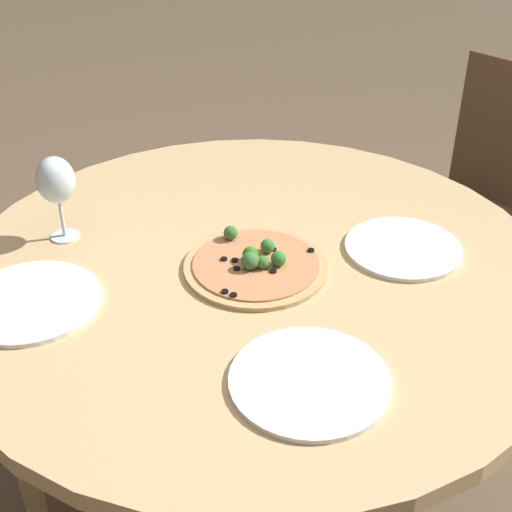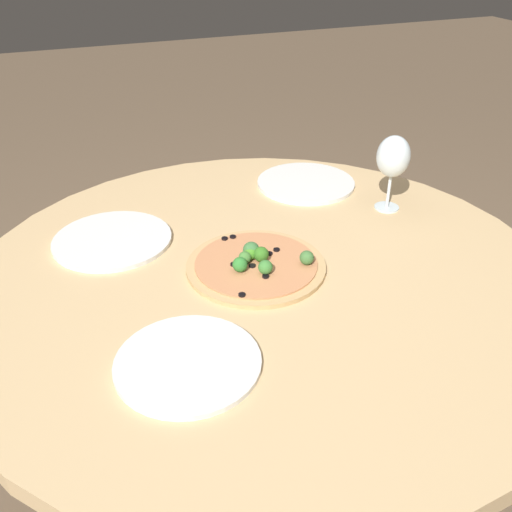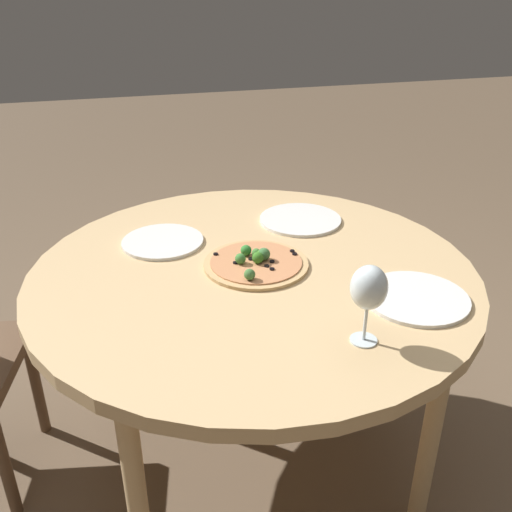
{
  "view_description": "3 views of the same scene",
  "coord_description": "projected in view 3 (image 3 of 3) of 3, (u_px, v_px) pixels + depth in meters",
  "views": [
    {
      "loc": [
        -0.7,
        0.99,
        1.53
      ],
      "look_at": [
        -0.01,
        0.01,
        0.74
      ],
      "focal_mm": 50.0,
      "sensor_mm": 36.0,
      "label": 1
    },
    {
      "loc": [
        -0.38,
        -0.93,
        1.37
      ],
      "look_at": [
        -0.01,
        0.01,
        0.74
      ],
      "focal_mm": 40.0,
      "sensor_mm": 36.0,
      "label": 2
    },
    {
      "loc": [
        1.35,
        -0.36,
        1.47
      ],
      "look_at": [
        -0.01,
        0.01,
        0.74
      ],
      "focal_mm": 40.0,
      "sensor_mm": 36.0,
      "label": 3
    }
  ],
  "objects": [
    {
      "name": "wine_glass",
      "position": [
        369.0,
        289.0,
        1.22
      ],
      "size": [
        0.08,
        0.08,
        0.19
      ],
      "color": "silver",
      "rests_on": "dining_table"
    },
    {
      "name": "plate_side",
      "position": [
        300.0,
        219.0,
        1.88
      ],
      "size": [
        0.27,
        0.27,
        0.01
      ],
      "color": "silver",
      "rests_on": "dining_table"
    },
    {
      "name": "pizza",
      "position": [
        256.0,
        262.0,
        1.6
      ],
      "size": [
        0.29,
        0.29,
        0.05
      ],
      "color": "tan",
      "rests_on": "dining_table"
    },
    {
      "name": "dining_table",
      "position": [
        253.0,
        285.0,
        1.61
      ],
      "size": [
        1.24,
        1.24,
        0.71
      ],
      "color": "tan",
      "rests_on": "ground_plane"
    },
    {
      "name": "plate_far",
      "position": [
        163.0,
        241.0,
        1.73
      ],
      "size": [
        0.25,
        0.25,
        0.01
      ],
      "color": "silver",
      "rests_on": "dining_table"
    },
    {
      "name": "plate_near",
      "position": [
        416.0,
        298.0,
        1.44
      ],
      "size": [
        0.27,
        0.27,
        0.01
      ],
      "color": "silver",
      "rests_on": "dining_table"
    },
    {
      "name": "ground_plane",
      "position": [
        254.0,
        454.0,
        1.91
      ],
      "size": [
        12.0,
        12.0,
        0.0
      ],
      "primitive_type": "plane",
      "color": "brown"
    }
  ]
}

